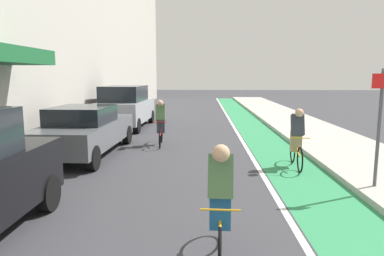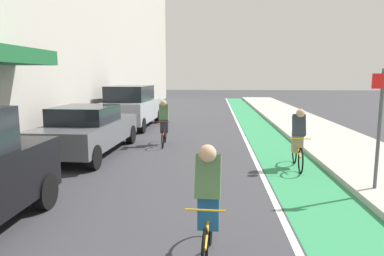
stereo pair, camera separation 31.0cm
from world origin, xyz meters
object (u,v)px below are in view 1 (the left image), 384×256
object	(u,v)px
parked_suv_silver	(126,106)
parked_sedan_gray	(85,130)
cyclist_trailing	(161,123)
cyclist_mid	(297,136)
street_sign_post	(380,117)
cyclist_lead	(220,200)

from	to	relation	value
parked_suv_silver	parked_sedan_gray	bearing A→B (deg)	-89.99
parked_sedan_gray	cyclist_trailing	world-z (taller)	cyclist_trailing
cyclist_mid	cyclist_trailing	xyz separation A→B (m)	(-4.00, 2.90, -0.04)
street_sign_post	parked_sedan_gray	bearing A→B (deg)	155.42
parked_sedan_gray	cyclist_lead	size ratio (longest dim) A/B	2.75
parked_sedan_gray	parked_suv_silver	world-z (taller)	parked_suv_silver
cyclist_mid	parked_suv_silver	bearing A→B (deg)	131.02
parked_sedan_gray	cyclist_trailing	size ratio (longest dim) A/B	2.77
parked_sedan_gray	street_sign_post	world-z (taller)	street_sign_post
cyclist_lead	cyclist_trailing	distance (m)	8.01
parked_sedan_gray	parked_suv_silver	xyz separation A→B (m)	(-0.00, 5.79, 0.23)
parked_suv_silver	cyclist_lead	distance (m)	12.62
cyclist_lead	cyclist_mid	world-z (taller)	cyclist_lead
parked_suv_silver	cyclist_lead	xyz separation A→B (m)	(3.87, -12.01, -0.17)
parked_sedan_gray	cyclist_trailing	distance (m)	2.69
cyclist_lead	cyclist_trailing	bearing A→B (deg)	102.37
cyclist_lead	parked_suv_silver	bearing A→B (deg)	107.88
parked_sedan_gray	cyclist_trailing	bearing A→B (deg)	36.75
cyclist_trailing	street_sign_post	world-z (taller)	street_sign_post
cyclist_lead	street_sign_post	distance (m)	4.53
parked_sedan_gray	cyclist_lead	xyz separation A→B (m)	(3.87, -6.22, 0.06)
cyclist_lead	cyclist_trailing	world-z (taller)	cyclist_lead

